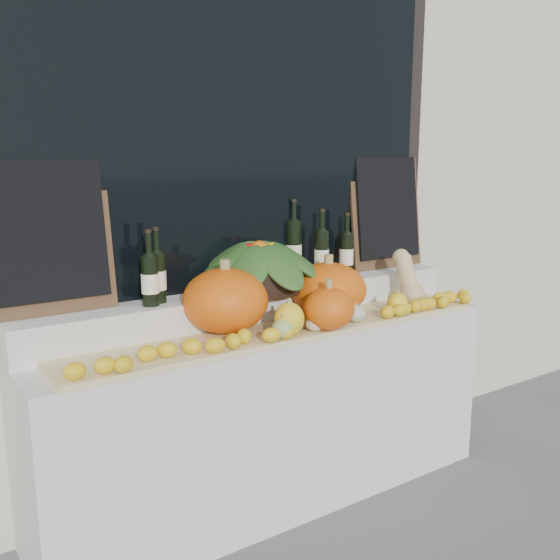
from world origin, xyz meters
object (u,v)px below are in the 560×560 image
(butternut_squash, at_px, (408,280))
(wine_bottle_tall, at_px, (294,250))
(produce_bowl, at_px, (259,265))
(pumpkin_right, at_px, (328,289))
(pumpkin_left, at_px, (225,301))

(butternut_squash, xyz_separation_m, wine_bottle_tall, (-0.50, 0.32, 0.16))
(produce_bowl, bearing_deg, pumpkin_right, -33.92)
(pumpkin_left, xyz_separation_m, produce_bowl, (0.28, 0.16, 0.11))
(pumpkin_left, height_order, produce_bowl, produce_bowl)
(pumpkin_right, height_order, butternut_squash, butternut_squash)
(pumpkin_right, xyz_separation_m, wine_bottle_tall, (-0.01, 0.27, 0.16))
(butternut_squash, height_order, produce_bowl, produce_bowl)
(pumpkin_left, height_order, butternut_squash, pumpkin_left)
(pumpkin_left, relative_size, pumpkin_right, 1.02)
(pumpkin_left, xyz_separation_m, pumpkin_right, (0.55, -0.03, -0.01))
(produce_bowl, bearing_deg, wine_bottle_tall, 18.29)
(butternut_squash, height_order, wine_bottle_tall, wine_bottle_tall)
(pumpkin_right, distance_m, wine_bottle_tall, 0.32)
(butternut_squash, bearing_deg, produce_bowl, 162.94)
(pumpkin_left, distance_m, butternut_squash, 1.05)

